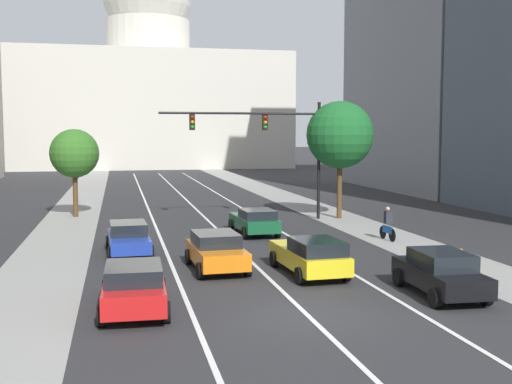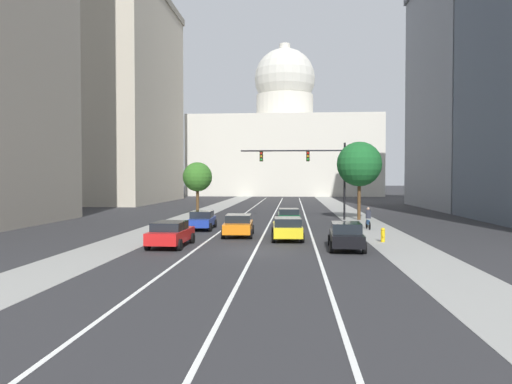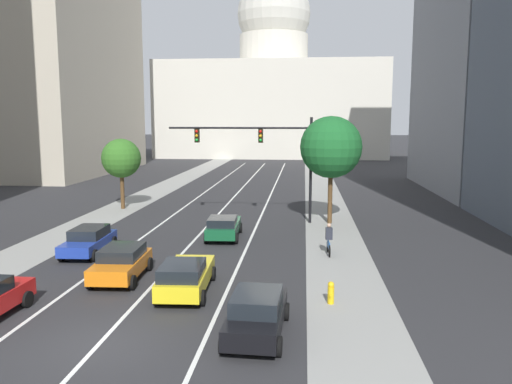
{
  "view_description": "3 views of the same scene",
  "coord_description": "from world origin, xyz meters",
  "px_view_note": "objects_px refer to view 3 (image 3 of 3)",
  "views": [
    {
      "loc": [
        -5.43,
        -17.81,
        5.39
      ],
      "look_at": [
        1.23,
        12.68,
        2.53
      ],
      "focal_mm": 44.4,
      "sensor_mm": 36.0,
      "label": 1
    },
    {
      "loc": [
        2.04,
        -25.53,
        3.98
      ],
      "look_at": [
        -1.64,
        21.87,
        2.61
      ],
      "focal_mm": 33.25,
      "sensor_mm": 36.0,
      "label": 2
    },
    {
      "loc": [
        6.53,
        -15.02,
        7.19
      ],
      "look_at": [
        2.9,
        23.35,
        1.74
      ],
      "focal_mm": 35.67,
      "sensor_mm": 36.0,
      "label": 3
    }
  ],
  "objects_px": {
    "car_yellow": "(186,276)",
    "street_tree_near_right": "(331,147)",
    "fire_hydrant": "(331,292)",
    "car_green": "(224,226)",
    "traffic_signal_mast": "(266,148)",
    "car_blue": "(89,240)",
    "cyclist": "(329,239)",
    "street_tree_mid_left": "(121,159)",
    "capitol_building": "(273,97)",
    "car_black": "(257,313)",
    "car_orange": "(121,262)"
  },
  "relations": [
    {
      "from": "capitol_building",
      "to": "street_tree_near_right",
      "type": "bearing_deg",
      "value": -83.41
    },
    {
      "from": "car_yellow",
      "to": "cyclist",
      "type": "distance_m",
      "value": 9.24
    },
    {
      "from": "car_yellow",
      "to": "car_green",
      "type": "xyz_separation_m",
      "value": [
        -0.0,
        10.09,
        -0.03
      ]
    },
    {
      "from": "car_orange",
      "to": "car_black",
      "type": "relative_size",
      "value": 0.97
    },
    {
      "from": "capitol_building",
      "to": "traffic_signal_mast",
      "type": "bearing_deg",
      "value": -86.96
    },
    {
      "from": "street_tree_near_right",
      "to": "fire_hydrant",
      "type": "bearing_deg",
      "value": -92.61
    },
    {
      "from": "car_black",
      "to": "street_tree_near_right",
      "type": "xyz_separation_m",
      "value": [
        3.36,
        19.23,
        4.55
      ]
    },
    {
      "from": "cyclist",
      "to": "car_green",
      "type": "bearing_deg",
      "value": 59.48
    },
    {
      "from": "street_tree_near_right",
      "to": "car_yellow",
      "type": "bearing_deg",
      "value": -113.55
    },
    {
      "from": "car_orange",
      "to": "car_blue",
      "type": "bearing_deg",
      "value": 36.26
    },
    {
      "from": "car_yellow",
      "to": "street_tree_near_right",
      "type": "bearing_deg",
      "value": -26.37
    },
    {
      "from": "capitol_building",
      "to": "street_tree_near_right",
      "type": "distance_m",
      "value": 73.36
    },
    {
      "from": "car_green",
      "to": "traffic_signal_mast",
      "type": "bearing_deg",
      "value": -24.71
    },
    {
      "from": "car_blue",
      "to": "cyclist",
      "type": "xyz_separation_m",
      "value": [
        12.95,
        0.97,
        0.1
      ]
    },
    {
      "from": "fire_hydrant",
      "to": "car_yellow",
      "type": "bearing_deg",
      "value": 173.99
    },
    {
      "from": "car_yellow",
      "to": "traffic_signal_mast",
      "type": "height_order",
      "value": "traffic_signal_mast"
    },
    {
      "from": "car_yellow",
      "to": "car_blue",
      "type": "distance_m",
      "value": 8.91
    },
    {
      "from": "car_black",
      "to": "car_blue",
      "type": "xyz_separation_m",
      "value": [
        -10.06,
        9.71,
        -0.03
      ]
    },
    {
      "from": "traffic_signal_mast",
      "to": "fire_hydrant",
      "type": "bearing_deg",
      "value": -76.65
    },
    {
      "from": "car_orange",
      "to": "traffic_signal_mast",
      "type": "xyz_separation_m",
      "value": [
        5.53,
        13.75,
        4.47
      ]
    },
    {
      "from": "capitol_building",
      "to": "car_black",
      "type": "height_order",
      "value": "capitol_building"
    },
    {
      "from": "car_black",
      "to": "street_tree_near_right",
      "type": "bearing_deg",
      "value": -7.36
    },
    {
      "from": "capitol_building",
      "to": "street_tree_near_right",
      "type": "relative_size",
      "value": 5.85
    },
    {
      "from": "car_blue",
      "to": "fire_hydrant",
      "type": "distance_m",
      "value": 14.25
    },
    {
      "from": "car_black",
      "to": "traffic_signal_mast",
      "type": "relative_size",
      "value": 0.43
    },
    {
      "from": "car_orange",
      "to": "traffic_signal_mast",
      "type": "bearing_deg",
      "value": -24.51
    },
    {
      "from": "car_black",
      "to": "cyclist",
      "type": "height_order",
      "value": "cyclist"
    },
    {
      "from": "cyclist",
      "to": "street_tree_mid_left",
      "type": "xyz_separation_m",
      "value": [
        -16.11,
        12.92,
        3.27
      ]
    },
    {
      "from": "car_black",
      "to": "car_yellow",
      "type": "xyz_separation_m",
      "value": [
        -3.34,
        3.87,
        -0.01
      ]
    },
    {
      "from": "car_green",
      "to": "cyclist",
      "type": "relative_size",
      "value": 2.65
    },
    {
      "from": "capitol_building",
      "to": "fire_hydrant",
      "type": "xyz_separation_m",
      "value": [
        7.66,
        -88.56,
        -11.55
      ]
    },
    {
      "from": "car_yellow",
      "to": "car_green",
      "type": "relative_size",
      "value": 1.05
    },
    {
      "from": "capitol_building",
      "to": "car_blue",
      "type": "height_order",
      "value": "capitol_building"
    },
    {
      "from": "car_orange",
      "to": "car_black",
      "type": "height_order",
      "value": "car_black"
    },
    {
      "from": "capitol_building",
      "to": "traffic_signal_mast",
      "type": "distance_m",
      "value": 72.92
    },
    {
      "from": "capitol_building",
      "to": "traffic_signal_mast",
      "type": "relative_size",
      "value": 4.33
    },
    {
      "from": "car_green",
      "to": "cyclist",
      "type": "bearing_deg",
      "value": -120.34
    },
    {
      "from": "car_black",
      "to": "car_green",
      "type": "bearing_deg",
      "value": 16.02
    },
    {
      "from": "car_blue",
      "to": "street_tree_mid_left",
      "type": "distance_m",
      "value": 14.64
    },
    {
      "from": "traffic_signal_mast",
      "to": "street_tree_mid_left",
      "type": "distance_m",
      "value": 12.83
    },
    {
      "from": "car_black",
      "to": "street_tree_near_right",
      "type": "distance_m",
      "value": 20.05
    },
    {
      "from": "car_yellow",
      "to": "car_green",
      "type": "distance_m",
      "value": 10.09
    },
    {
      "from": "capitol_building",
      "to": "car_yellow",
      "type": "height_order",
      "value": "capitol_building"
    },
    {
      "from": "car_yellow",
      "to": "traffic_signal_mast",
      "type": "distance_m",
      "value": 16.22
    },
    {
      "from": "street_tree_near_right",
      "to": "car_blue",
      "type": "bearing_deg",
      "value": -144.66
    },
    {
      "from": "capitol_building",
      "to": "car_orange",
      "type": "distance_m",
      "value": 86.99
    },
    {
      "from": "fire_hydrant",
      "to": "street_tree_near_right",
      "type": "bearing_deg",
      "value": 87.39
    },
    {
      "from": "car_orange",
      "to": "car_black",
      "type": "distance_m",
      "value": 8.71
    },
    {
      "from": "car_orange",
      "to": "street_tree_mid_left",
      "type": "relative_size",
      "value": 0.73
    },
    {
      "from": "car_black",
      "to": "car_yellow",
      "type": "bearing_deg",
      "value": 43.38
    }
  ]
}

